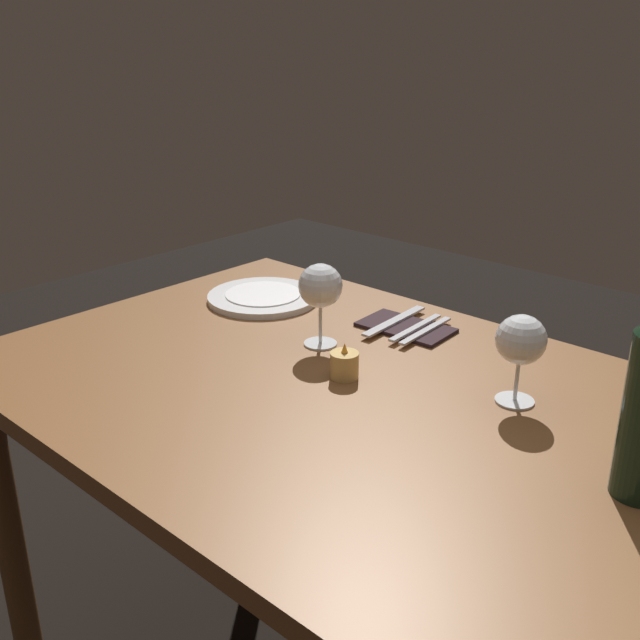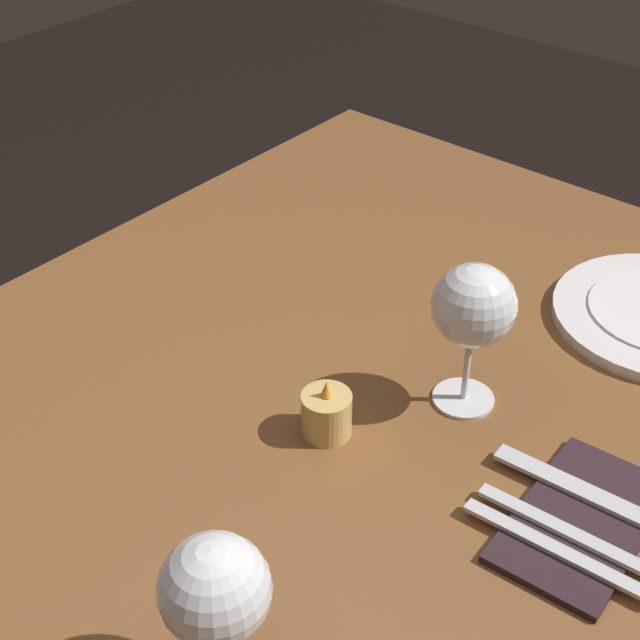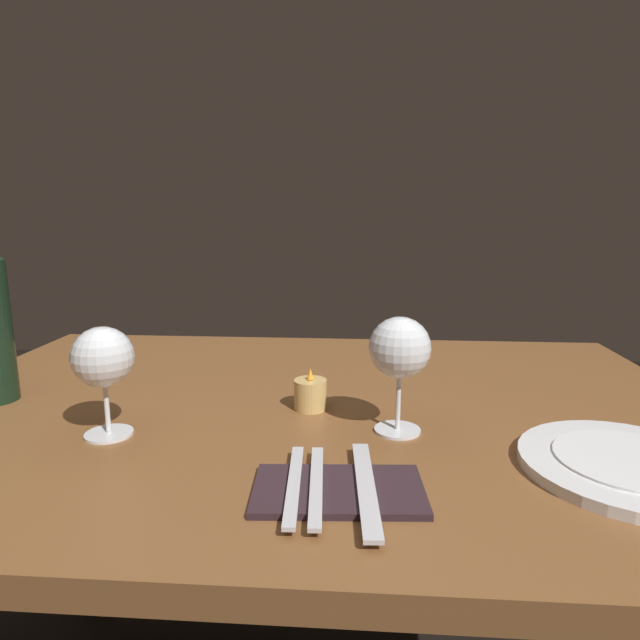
% 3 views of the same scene
% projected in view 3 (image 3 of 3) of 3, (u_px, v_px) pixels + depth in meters
% --- Properties ---
extents(dining_table, '(1.30, 0.90, 0.74)m').
position_uv_depth(dining_table, '(308.00, 452.00, 0.91)').
color(dining_table, brown).
rests_on(dining_table, ground).
extents(wine_glass_left, '(0.09, 0.09, 0.17)m').
position_uv_depth(wine_glass_left, '(400.00, 350.00, 0.75)').
color(wine_glass_left, white).
rests_on(wine_glass_left, dining_table).
extents(wine_glass_right, '(0.08, 0.08, 0.16)m').
position_uv_depth(wine_glass_right, '(103.00, 360.00, 0.74)').
color(wine_glass_right, white).
rests_on(wine_glass_right, dining_table).
extents(votive_candle, '(0.05, 0.05, 0.07)m').
position_uv_depth(votive_candle, '(310.00, 395.00, 0.86)').
color(votive_candle, '#DBB266').
rests_on(votive_candle, dining_table).
extents(dinner_plate, '(0.26, 0.26, 0.02)m').
position_uv_depth(dinner_plate, '(629.00, 465.00, 0.66)').
color(dinner_plate, white).
rests_on(dinner_plate, dining_table).
extents(folded_napkin, '(0.20, 0.12, 0.01)m').
position_uv_depth(folded_napkin, '(339.00, 490.00, 0.60)').
color(folded_napkin, '#2D1E23').
rests_on(folded_napkin, dining_table).
extents(fork_inner, '(0.02, 0.18, 0.00)m').
position_uv_depth(fork_inner, '(316.00, 484.00, 0.61)').
color(fork_inner, silver).
rests_on(fork_inner, folded_napkin).
extents(fork_outer, '(0.02, 0.18, 0.00)m').
position_uv_depth(fork_outer, '(294.00, 483.00, 0.61)').
color(fork_outer, silver).
rests_on(fork_outer, folded_napkin).
extents(table_knife, '(0.03, 0.21, 0.00)m').
position_uv_depth(table_knife, '(366.00, 486.00, 0.60)').
color(table_knife, silver).
rests_on(table_knife, folded_napkin).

